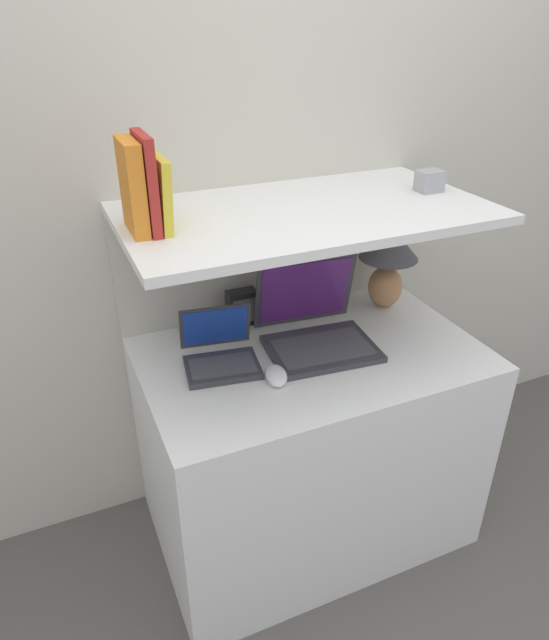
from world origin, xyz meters
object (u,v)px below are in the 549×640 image
router_box (242,307)px  shelf_gadget (430,181)px  book_red (146,183)px  book_yellow (160,193)px  table_lamp (388,256)px  laptop_large (316,328)px  book_orange (132,187)px  laptop_small (220,353)px  computer_mouse (276,376)px

router_box → shelf_gadget: size_ratio=1.61×
book_red → shelf_gadget: (0.90, 0.00, -0.09)m
book_yellow → shelf_gadget: bearing=0.0°
table_lamp → book_yellow: size_ratio=1.64×
table_lamp → laptop_large: (-0.36, -0.14, -0.14)m
laptop_large → book_yellow: (-0.47, 0.02, 0.50)m
table_lamp → router_box: table_lamp is taller
book_red → router_box: bearing=32.0°
book_red → book_yellow: bearing=0.0°
router_box → book_yellow: (-0.29, -0.20, 0.50)m
book_orange → book_yellow: size_ratio=1.24×
laptop_large → router_box: 0.29m
book_yellow → router_box: bearing=34.9°
laptop_small → shelf_gadget: (0.74, 0.02, 0.46)m
laptop_small → book_orange: size_ratio=1.08×
book_orange → laptop_large: bearing=-2.4°
table_lamp → laptop_small: 0.72m
laptop_small → book_orange: 0.58m
table_lamp → laptop_large: bearing=-158.4°
laptop_small → shelf_gadget: size_ratio=3.26×
table_lamp → shelf_gadget: size_ratio=3.99×
table_lamp → laptop_small: bearing=-168.9°
laptop_small → computer_mouse: (0.12, -0.15, -0.02)m
laptop_small → router_box: 0.27m
laptop_small → book_yellow: 0.54m
book_red → book_yellow: 0.04m
book_red → table_lamp: bearing=7.9°
table_lamp → laptop_large: table_lamp is taller
computer_mouse → book_yellow: (-0.26, 0.17, 0.54)m
table_lamp → laptop_large: 0.41m
router_box → shelf_gadget: shelf_gadget is taller
book_orange → book_red: size_ratio=0.95×
router_box → shelf_gadget: (0.58, -0.20, 0.43)m
book_yellow → laptop_small: bearing=-7.0°
laptop_large → book_orange: 0.75m
router_box → book_orange: 0.66m
book_yellow → shelf_gadget: book_yellow is taller
laptop_large → book_yellow: bearing=177.2°
book_yellow → laptop_large: bearing=-2.8°
book_orange → book_red: (0.04, 0.00, 0.01)m
laptop_large → book_red: size_ratio=1.49×
computer_mouse → shelf_gadget: shelf_gadget is taller
router_box → book_orange: bearing=-150.7°
laptop_small → book_red: bearing=174.4°
laptop_large → computer_mouse: 0.26m
table_lamp → book_orange: bearing=-172.4°
laptop_large → shelf_gadget: 0.60m
book_orange → shelf_gadget: bearing=0.0°
computer_mouse → book_yellow: 0.62m
book_orange → book_red: book_red is taller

